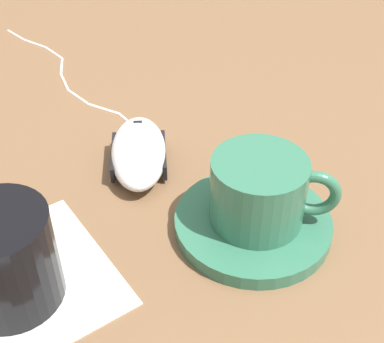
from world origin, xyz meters
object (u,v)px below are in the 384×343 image
object	(u,v)px
coffee_cup	(260,191)
drinking_glass	(4,259)
saucer	(253,223)
computer_mouse	(139,152)

from	to	relation	value
coffee_cup	drinking_glass	bearing A→B (deg)	-123.79
saucer	drinking_glass	xyz separation A→B (m)	(-0.12, -0.18, 0.04)
coffee_cup	computer_mouse	xyz separation A→B (m)	(-0.15, 0.01, -0.03)
coffee_cup	computer_mouse	distance (m)	0.15
coffee_cup	drinking_glass	distance (m)	0.22
drinking_glass	computer_mouse	bearing A→B (deg)	98.12
saucer	drinking_glass	distance (m)	0.21
computer_mouse	drinking_glass	distance (m)	0.19
computer_mouse	drinking_glass	size ratio (longest dim) A/B	1.56
coffee_cup	computer_mouse	size ratio (longest dim) A/B	0.84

